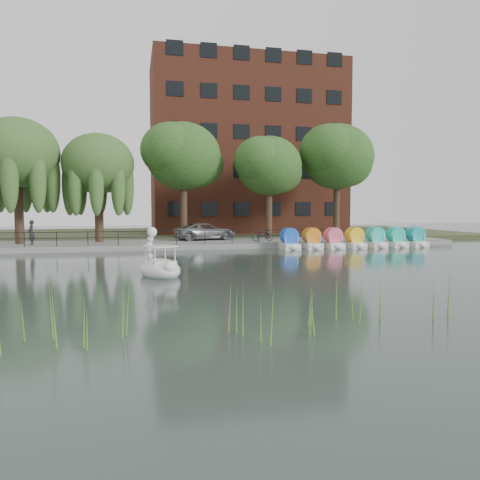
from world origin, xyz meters
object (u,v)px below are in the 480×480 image
object	(u,v)px
minivan	(205,230)
swan_boat	(159,265)
pedestrian	(31,231)
bicycle	(263,234)

from	to	relation	value
minivan	swan_boat	distance (m)	17.14
swan_boat	pedestrian	bearing A→B (deg)	99.09
minivan	pedestrian	distance (m)	12.79
pedestrian	minivan	bearing A→B (deg)	99.92
minivan	bicycle	bearing A→B (deg)	-129.70
pedestrian	swan_boat	bearing A→B (deg)	29.00
pedestrian	swan_boat	distance (m)	16.34
pedestrian	bicycle	bearing A→B (deg)	90.12
bicycle	pedestrian	bearing A→B (deg)	88.24
minivan	bicycle	size ratio (longest dim) A/B	3.26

